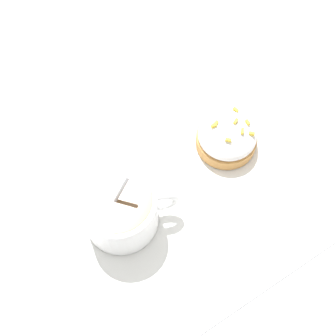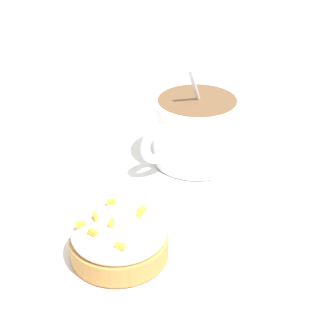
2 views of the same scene
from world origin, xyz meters
The scene contains 4 objects.
ground_plane centered at (0.00, 0.00, 0.00)m, with size 3.00×3.00×0.00m, color #B2B2B7.
paper_napkin centered at (0.00, 0.00, 0.00)m, with size 0.34×0.33×0.00m.
coffee_cup centered at (-0.08, 0.00, 0.04)m, with size 0.11×0.09×0.10m.
frosted_pastry centered at (0.08, 0.01, 0.02)m, with size 0.08×0.08×0.04m.
Camera 2 is at (0.37, 0.21, 0.29)m, focal length 60.00 mm.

